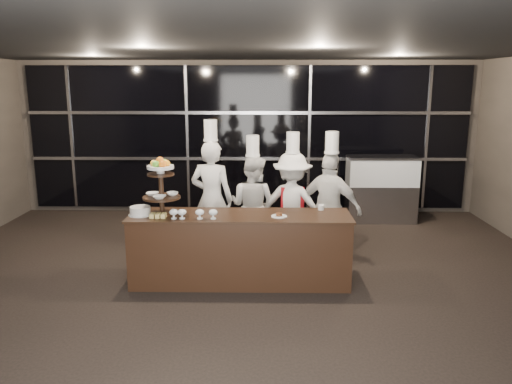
{
  "coord_description": "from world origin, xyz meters",
  "views": [
    {
      "loc": [
        0.32,
        -4.89,
        2.57
      ],
      "look_at": [
        0.21,
        1.58,
        1.15
      ],
      "focal_mm": 35.0,
      "sensor_mm": 36.0,
      "label": 1
    }
  ],
  "objects_px": {
    "display_case": "(381,185)",
    "layer_cake": "(140,211)",
    "display_stand": "(161,182)",
    "chef_a": "(212,198)",
    "buffet_counter": "(240,248)",
    "chef_c": "(292,204)",
    "chef_d": "(330,207)",
    "chef_b": "(253,205)"
  },
  "relations": [
    {
      "from": "display_case",
      "to": "layer_cake",
      "type": "bearing_deg",
      "value": -140.87
    },
    {
      "from": "display_stand",
      "to": "chef_a",
      "type": "height_order",
      "value": "chef_a"
    },
    {
      "from": "buffet_counter",
      "to": "layer_cake",
      "type": "bearing_deg",
      "value": -177.75
    },
    {
      "from": "chef_c",
      "to": "chef_d",
      "type": "relative_size",
      "value": 0.98
    },
    {
      "from": "layer_cake",
      "to": "chef_a",
      "type": "xyz_separation_m",
      "value": [
        0.8,
        1.07,
        -0.07
      ]
    },
    {
      "from": "chef_b",
      "to": "display_stand",
      "type": "bearing_deg",
      "value": -136.23
    },
    {
      "from": "chef_c",
      "to": "layer_cake",
      "type": "bearing_deg",
      "value": -150.96
    },
    {
      "from": "display_stand",
      "to": "chef_d",
      "type": "distance_m",
      "value": 2.44
    },
    {
      "from": "layer_cake",
      "to": "chef_b",
      "type": "relative_size",
      "value": 0.16
    },
    {
      "from": "chef_b",
      "to": "chef_d",
      "type": "bearing_deg",
      "value": -15.39
    },
    {
      "from": "chef_d",
      "to": "buffet_counter",
      "type": "bearing_deg",
      "value": -148.0
    },
    {
      "from": "display_case",
      "to": "chef_d",
      "type": "height_order",
      "value": "chef_d"
    },
    {
      "from": "chef_d",
      "to": "layer_cake",
      "type": "bearing_deg",
      "value": -161.73
    },
    {
      "from": "display_case",
      "to": "chef_c",
      "type": "xyz_separation_m",
      "value": [
        -1.78,
        -1.96,
        0.11
      ]
    },
    {
      "from": "display_stand",
      "to": "layer_cake",
      "type": "distance_m",
      "value": 0.46
    },
    {
      "from": "buffet_counter",
      "to": "display_stand",
      "type": "distance_m",
      "value": 1.33
    },
    {
      "from": "display_case",
      "to": "chef_a",
      "type": "distance_m",
      "value": 3.59
    },
    {
      "from": "display_case",
      "to": "chef_a",
      "type": "xyz_separation_m",
      "value": [
        -2.97,
        -2.01,
        0.22
      ]
    },
    {
      "from": "chef_b",
      "to": "chef_c",
      "type": "bearing_deg",
      "value": -3.2
    },
    {
      "from": "buffet_counter",
      "to": "chef_c",
      "type": "relative_size",
      "value": 1.51
    },
    {
      "from": "chef_a",
      "to": "chef_c",
      "type": "distance_m",
      "value": 1.2
    },
    {
      "from": "buffet_counter",
      "to": "layer_cake",
      "type": "height_order",
      "value": "layer_cake"
    },
    {
      "from": "layer_cake",
      "to": "chef_a",
      "type": "relative_size",
      "value": 0.15
    },
    {
      "from": "display_stand",
      "to": "chef_c",
      "type": "relative_size",
      "value": 0.4
    },
    {
      "from": "display_case",
      "to": "chef_c",
      "type": "height_order",
      "value": "chef_c"
    },
    {
      "from": "layer_cake",
      "to": "chef_d",
      "type": "bearing_deg",
      "value": 18.27
    },
    {
      "from": "display_case",
      "to": "chef_b",
      "type": "xyz_separation_m",
      "value": [
        -2.37,
        -1.93,
        0.09
      ]
    },
    {
      "from": "buffet_counter",
      "to": "chef_d",
      "type": "bearing_deg",
      "value": 32.0
    },
    {
      "from": "display_stand",
      "to": "chef_b",
      "type": "xyz_separation_m",
      "value": [
        1.14,
        1.09,
        -0.56
      ]
    },
    {
      "from": "display_stand",
      "to": "display_case",
      "type": "height_order",
      "value": "display_stand"
    },
    {
      "from": "chef_a",
      "to": "chef_d",
      "type": "relative_size",
      "value": 1.08
    },
    {
      "from": "buffet_counter",
      "to": "chef_d",
      "type": "xyz_separation_m",
      "value": [
        1.25,
        0.78,
        0.36
      ]
    },
    {
      "from": "chef_d",
      "to": "display_case",
      "type": "bearing_deg",
      "value": 60.79
    },
    {
      "from": "chef_d",
      "to": "chef_b",
      "type": "bearing_deg",
      "value": 164.61
    },
    {
      "from": "chef_c",
      "to": "display_stand",
      "type": "bearing_deg",
      "value": -148.47
    },
    {
      "from": "display_stand",
      "to": "chef_a",
      "type": "relative_size",
      "value": 0.36
    },
    {
      "from": "buffet_counter",
      "to": "chef_c",
      "type": "xyz_separation_m",
      "value": [
        0.72,
        1.06,
        0.33
      ]
    },
    {
      "from": "chef_a",
      "to": "chef_d",
      "type": "height_order",
      "value": "chef_a"
    },
    {
      "from": "buffet_counter",
      "to": "chef_b",
      "type": "xyz_separation_m",
      "value": [
        0.14,
        1.09,
        0.31
      ]
    },
    {
      "from": "display_stand",
      "to": "chef_b",
      "type": "relative_size",
      "value": 0.41
    },
    {
      "from": "chef_a",
      "to": "chef_d",
      "type": "xyz_separation_m",
      "value": [
        1.72,
        -0.23,
        -0.08
      ]
    },
    {
      "from": "layer_cake",
      "to": "chef_b",
      "type": "distance_m",
      "value": 1.82
    }
  ]
}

